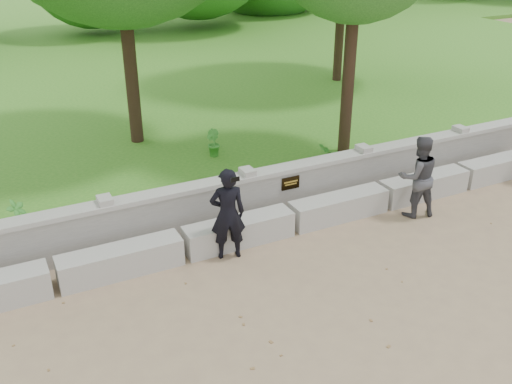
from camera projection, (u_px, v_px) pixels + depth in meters
ground at (354, 286)px, 8.51m from camera, size 80.00×80.00×0.00m
lawn at (117, 73)px, 19.73m from camera, size 40.00×22.00×0.25m
concrete_bench at (291, 219)px, 9.94m from camera, size 11.90×0.45×0.45m
parapet_wall at (272, 191)px, 10.40m from camera, size 12.50×0.35×0.90m
man_main at (228, 214)px, 8.94m from camera, size 0.64×0.58×1.54m
visitor_left at (418, 177)px, 10.24m from camera, size 0.86×0.75×1.53m
shrub_a at (19, 219)px, 9.18m from camera, size 0.42×0.41×0.67m
shrub_b at (213, 143)px, 12.39m from camera, size 0.33×0.38×0.59m
shrub_c at (330, 158)px, 11.62m from camera, size 0.67×0.68×0.57m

